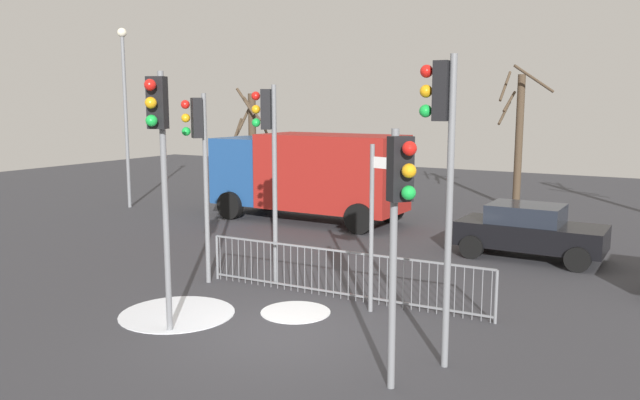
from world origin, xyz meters
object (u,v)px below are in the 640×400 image
(traffic_light_rear_right, at_px, (199,146))
(bare_tree_left, at_px, (518,136))
(traffic_light_mid_left, at_px, (159,144))
(street_lamp, at_px, (125,100))
(traffic_light_foreground_right, at_px, (442,142))
(car_black_far, at_px, (529,230))
(bare_tree_centre, at_px, (252,140))
(traffic_light_mid_right, at_px, (268,139))
(delivery_truck, at_px, (309,172))
(direction_sign_post, at_px, (374,220))
(traffic_light_foreground_left, at_px, (399,203))

(traffic_light_rear_right, relative_size, bare_tree_left, 0.79)
(traffic_light_mid_left, distance_m, street_lamp, 15.04)
(traffic_light_foreground_right, distance_m, car_black_far, 8.55)
(street_lamp, xyz_separation_m, bare_tree_left, (13.67, 7.28, -1.42))
(traffic_light_mid_left, xyz_separation_m, street_lamp, (-11.26, 9.93, 0.83))
(bare_tree_left, relative_size, bare_tree_centre, 1.15)
(traffic_light_mid_right, distance_m, bare_tree_centre, 14.92)
(car_black_far, xyz_separation_m, delivery_truck, (-8.02, 1.85, 0.97))
(bare_tree_centre, bearing_deg, car_black_far, -24.98)
(direction_sign_post, bearing_deg, delivery_truck, 143.06)
(traffic_light_foreground_left, bearing_deg, traffic_light_mid_left, -52.31)
(street_lamp, bearing_deg, bare_tree_centre, 69.95)
(traffic_light_foreground_left, relative_size, bare_tree_left, 0.68)
(street_lamp, bearing_deg, bare_tree_left, 28.05)
(bare_tree_centre, bearing_deg, traffic_light_foreground_right, -46.01)
(traffic_light_mid_left, bearing_deg, bare_tree_centre, -77.79)
(traffic_light_mid_left, xyz_separation_m, traffic_light_rear_right, (-1.57, 2.88, -0.24))
(car_black_far, bearing_deg, traffic_light_foreground_right, -87.09)
(direction_sign_post, bearing_deg, traffic_light_mid_right, -178.62)
(traffic_light_rear_right, height_order, car_black_far, traffic_light_rear_right)
(traffic_light_mid_right, relative_size, car_black_far, 1.19)
(traffic_light_mid_left, relative_size, delivery_truck, 0.67)
(delivery_truck, relative_size, bare_tree_centre, 1.46)
(car_black_far, xyz_separation_m, street_lamp, (-15.83, 0.79, 3.53))
(traffic_light_rear_right, bearing_deg, traffic_light_mid_left, 157.88)
(traffic_light_foreground_right, distance_m, direction_sign_post, 3.22)
(bare_tree_left, height_order, bare_tree_centre, bare_tree_left)
(traffic_light_mid_left, distance_m, traffic_light_foreground_right, 4.90)
(street_lamp, bearing_deg, car_black_far, -2.86)
(traffic_light_mid_right, relative_size, traffic_light_foreground_right, 0.93)
(direction_sign_post, xyz_separation_m, street_lamp, (-14.05, 6.98, 2.41))
(delivery_truck, bearing_deg, traffic_light_foreground_left, 126.69)
(traffic_light_mid_left, height_order, traffic_light_rear_right, traffic_light_mid_left)
(traffic_light_mid_right, xyz_separation_m, delivery_truck, (-3.24, 7.30, -1.62))
(traffic_light_foreground_left, distance_m, bare_tree_left, 17.50)
(bare_tree_left, bearing_deg, traffic_light_foreground_right, -81.62)
(traffic_light_mid_left, distance_m, car_black_far, 10.57)
(direction_sign_post, xyz_separation_m, car_black_far, (1.78, 6.19, -1.12))
(traffic_light_mid_right, bearing_deg, delivery_truck, 1.42)
(traffic_light_mid_right, xyz_separation_m, street_lamp, (-11.05, 6.24, 0.94))
(traffic_light_rear_right, bearing_deg, traffic_light_mid_right, -109.83)
(traffic_light_foreground_left, bearing_deg, traffic_light_foreground_right, -148.87)
(traffic_light_rear_right, xyz_separation_m, car_black_far, (6.14, 6.26, -2.46))
(traffic_light_mid_left, bearing_deg, street_lamp, -59.82)
(traffic_light_mid_right, xyz_separation_m, traffic_light_rear_right, (-1.36, -0.81, -0.14))
(traffic_light_mid_left, relative_size, car_black_far, 1.23)
(traffic_light_mid_right, bearing_deg, bare_tree_centre, 14.64)
(bare_tree_left, bearing_deg, traffic_light_mid_right, -100.95)
(traffic_light_rear_right, height_order, delivery_truck, traffic_light_rear_right)
(bare_tree_centre, bearing_deg, delivery_truck, -38.48)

